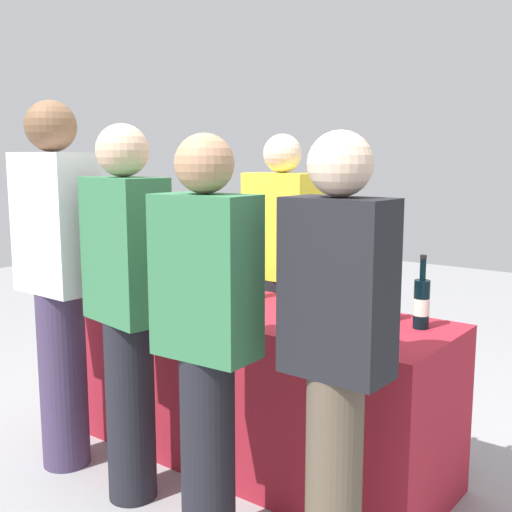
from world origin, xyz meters
TOP-DOWN VIEW (x-y plane):
  - ground_plane at (0.00, 0.00)m, footprint 12.00×12.00m
  - tasting_table at (0.00, 0.00)m, footprint 1.87×0.66m
  - wine_bottle_0 at (-0.76, 0.15)m, footprint 0.08×0.08m
  - wine_bottle_1 at (-0.36, 0.08)m, footprint 0.07×0.07m
  - wine_bottle_2 at (-0.14, 0.17)m, footprint 0.08×0.08m
  - wine_bottle_3 at (0.10, 0.16)m, footprint 0.07×0.07m
  - wine_bottle_4 at (0.48, 0.17)m, footprint 0.08×0.08m
  - wine_bottle_5 at (0.58, 0.12)m, footprint 0.08×0.08m
  - wine_bottle_6 at (0.76, 0.14)m, footprint 0.07×0.07m
  - wine_glass_0 at (-0.57, -0.12)m, footprint 0.07×0.07m
  - wine_glass_1 at (-0.43, -0.05)m, footprint 0.06×0.06m
  - wine_glass_2 at (0.38, -0.07)m, footprint 0.07×0.07m
  - ice_bucket at (-0.62, 0.02)m, footprint 0.21×0.21m
  - server_pouring at (-0.25, 0.56)m, footprint 0.43×0.25m
  - guest_0 at (-0.70, -0.59)m, footprint 0.41×0.23m
  - guest_1 at (-0.22, -0.60)m, footprint 0.41×0.27m
  - guest_2 at (0.31, -0.69)m, footprint 0.38×0.22m
  - guest_3 at (0.78, -0.59)m, footprint 0.35×0.21m

SIDE VIEW (x-z plane):
  - ground_plane at x=0.00m, z-range 0.00..0.00m
  - tasting_table at x=0.00m, z-range 0.00..0.76m
  - ice_bucket at x=-0.62m, z-range 0.76..0.93m
  - guest_2 at x=0.31m, z-range 0.07..1.62m
  - guest_3 at x=0.78m, z-range 0.08..1.63m
  - server_pouring at x=-0.25m, z-range 0.06..1.65m
  - wine_glass_0 at x=-0.57m, z-range 0.79..0.93m
  - wine_glass_1 at x=-0.43m, z-range 0.79..0.93m
  - wine_glass_2 at x=0.38m, z-range 0.79..0.94m
  - wine_bottle_4 at x=0.48m, z-range 0.72..1.01m
  - wine_bottle_6 at x=0.76m, z-range 0.71..1.02m
  - wine_bottle_1 at x=-0.36m, z-range 0.72..1.02m
  - guest_1 at x=-0.22m, z-range 0.07..1.67m
  - wine_bottle_5 at x=0.58m, z-range 0.72..1.03m
  - wine_bottle_3 at x=0.10m, z-range 0.72..1.03m
  - wine_bottle_0 at x=-0.76m, z-range 0.71..1.05m
  - wine_bottle_2 at x=-0.14m, z-range 0.71..1.05m
  - guest_0 at x=-0.70m, z-range 0.08..1.80m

